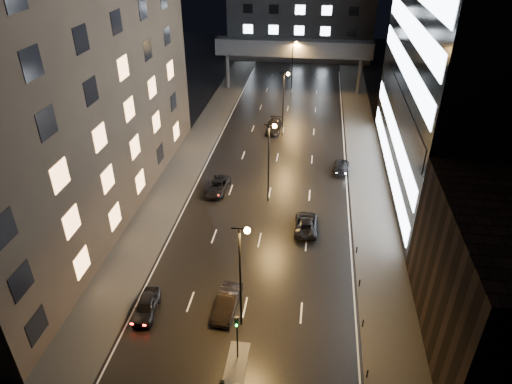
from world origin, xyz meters
The scene contains 19 objects.
ground centered at (0.00, 40.00, 0.00)m, with size 160.00×160.00×0.00m, color black.
sidewalk_left centered at (-12.50, 35.00, 0.07)m, with size 5.00×110.00×0.15m, color #383533.
sidewalk_right centered at (12.50, 35.00, 0.07)m, with size 5.00×110.00×0.15m, color #383533.
building_left centered at (-22.50, 24.00, 20.00)m, with size 15.00×48.00×40.00m, color #2D2319.
building_right_low centered at (20.00, 9.00, 6.00)m, with size 10.00×18.00×12.00m, color black.
building_far centered at (0.00, 98.00, 12.50)m, with size 34.00×14.00×25.00m, color #333335.
skybridge centered at (0.00, 70.00, 8.34)m, with size 30.00×3.00×10.00m.
traffic_signal_near centered at (0.30, 4.49, 3.09)m, with size 0.28×0.34×4.40m.
bollard_row centered at (10.20, 6.50, 0.45)m, with size 0.12×25.12×0.90m.
streetlight_near centered at (0.16, 8.00, 6.50)m, with size 1.45×0.50×10.15m.
streetlight_mid_a centered at (0.16, 28.00, 6.50)m, with size 1.45×0.50×10.15m.
streetlight_mid_b centered at (0.16, 48.00, 6.50)m, with size 1.45×0.50×10.15m.
streetlight_far centered at (0.16, 68.00, 6.50)m, with size 1.45×0.50×10.15m.
car_away_a centered at (-8.40, 8.23, 0.74)m, with size 1.76×4.37×1.49m, color black.
car_away_b centered at (-1.50, 9.52, 0.81)m, with size 1.71×4.89×1.61m, color black.
car_away_c centered at (-6.58, 29.42, 0.73)m, with size 2.41×5.24×1.46m, color black.
car_away_d centered at (-1.50, 49.36, 0.81)m, with size 2.26×5.55×1.61m, color black.
car_toward_a centered at (4.84, 22.72, 0.74)m, with size 2.44×5.30×1.47m, color black.
car_toward_b centered at (9.00, 37.15, 0.67)m, with size 1.89×4.64×1.35m, color black.
Camera 1 is at (4.97, -19.09, 29.69)m, focal length 32.00 mm.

